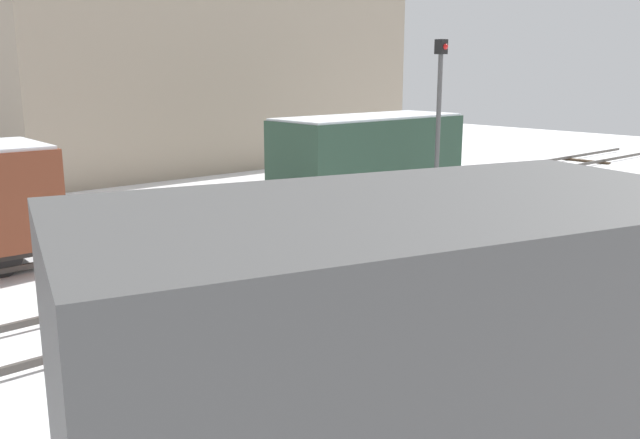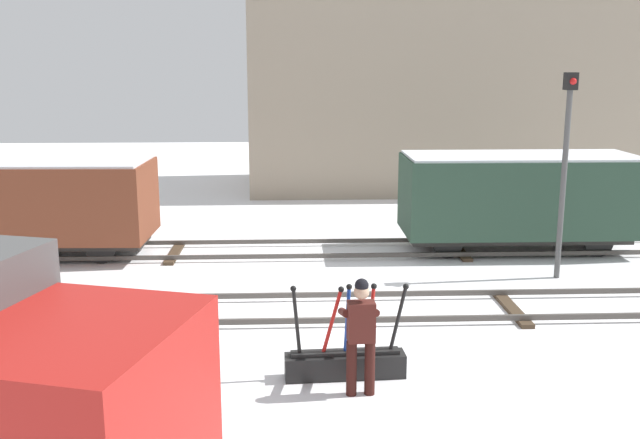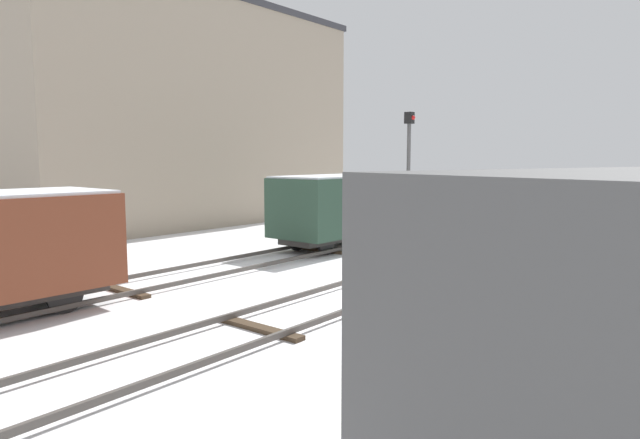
{
  "view_description": "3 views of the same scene",
  "coord_description": "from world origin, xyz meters",
  "views": [
    {
      "loc": [
        -8.53,
        -8.88,
        3.69
      ],
      "look_at": [
        -0.05,
        0.75,
        0.81
      ],
      "focal_mm": 37.72,
      "sensor_mm": 36.0,
      "label": 1
    },
    {
      "loc": [
        -0.68,
        -12.75,
        4.6
      ],
      "look_at": [
        -0.06,
        1.57,
        1.47
      ],
      "focal_mm": 40.2,
      "sensor_mm": 36.0,
      "label": 2
    },
    {
      "loc": [
        -10.04,
        -6.67,
        2.98
      ],
      "look_at": [
        1.19,
        2.45,
        1.36
      ],
      "focal_mm": 30.76,
      "sensor_mm": 36.0,
      "label": 3
    }
  ],
  "objects": [
    {
      "name": "track_main_line",
      "position": [
        0.0,
        0.0,
        0.11
      ],
      "size": [
        44.0,
        1.94,
        0.18
      ],
      "color": "#4C4742",
      "rests_on": "ground_plane"
    },
    {
      "name": "track_siding_near",
      "position": [
        0.0,
        4.36,
        0.11
      ],
      "size": [
        44.0,
        1.94,
        0.18
      ],
      "color": "#4C4742",
      "rests_on": "ground_plane"
    },
    {
      "name": "switch_lever_frame",
      "position": [
        0.13,
        -2.79,
        0.25
      ],
      "size": [
        1.85,
        0.45,
        1.45
      ],
      "rotation": [
        0.0,
        0.0,
        0.05
      ],
      "color": "black",
      "rests_on": "ground_plane"
    },
    {
      "name": "freight_car_far_end",
      "position": [
        4.96,
        4.36,
        1.39
      ],
      "size": [
        5.68,
        2.21,
        2.43
      ],
      "rotation": [
        0.0,
        0.0,
        -0.01
      ],
      "color": "#2D2B28",
      "rests_on": "ground_plane"
    },
    {
      "name": "signal_post",
      "position": [
        5.15,
        2.07,
        2.66
      ],
      "size": [
        0.24,
        0.32,
        4.42
      ],
      "color": "#4C4C4C",
      "rests_on": "ground_plane"
    },
    {
      "name": "apartment_building",
      "position": [
        6.1,
        14.38,
        5.03
      ],
      "size": [
        16.63,
        6.04,
        10.05
      ],
      "color": "gray",
      "rests_on": "ground_plane"
    },
    {
      "name": "ground_plane",
      "position": [
        0.0,
        0.0,
        0.0
      ],
      "size": [
        60.0,
        60.0,
        0.0
      ],
      "primitive_type": "plane",
      "color": "white"
    },
    {
      "name": "rail_worker",
      "position": [
        0.3,
        -3.35,
        0.96
      ],
      "size": [
        0.56,
        0.68,
        1.71
      ],
      "rotation": [
        0.0,
        0.0,
        0.05
      ],
      "color": "#351511",
      "rests_on": "ground_plane"
    }
  ]
}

